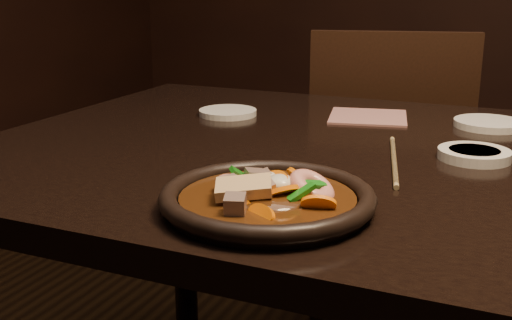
% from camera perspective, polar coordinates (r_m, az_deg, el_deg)
% --- Properties ---
extents(table, '(1.60, 0.90, 0.75)m').
position_cam_1_polar(table, '(1.03, 18.36, -4.44)').
color(table, black).
rests_on(table, floor).
extents(chair, '(0.52, 0.52, 0.89)m').
position_cam_1_polar(chair, '(1.78, 11.35, -1.67)').
color(chair, black).
rests_on(chair, floor).
extents(plate, '(0.26, 0.26, 0.03)m').
position_cam_1_polar(plate, '(0.77, 1.03, -3.51)').
color(plate, black).
rests_on(plate, table).
extents(stirfry, '(0.16, 0.17, 0.05)m').
position_cam_1_polar(stirfry, '(0.77, 1.09, -3.04)').
color(stirfry, '#381C0A').
rests_on(stirfry, plate).
extents(soy_dish, '(0.11, 0.11, 0.02)m').
position_cam_1_polar(soy_dish, '(1.03, 18.83, 0.47)').
color(soy_dish, white).
rests_on(soy_dish, table).
extents(saucer_left, '(0.12, 0.12, 0.01)m').
position_cam_1_polar(saucer_left, '(1.29, -2.52, 4.25)').
color(saucer_left, white).
rests_on(saucer_left, table).
extents(saucer_right, '(0.13, 0.13, 0.01)m').
position_cam_1_polar(saucer_right, '(1.26, 19.99, 3.05)').
color(saucer_right, white).
rests_on(saucer_right, table).
extents(chopsticks, '(0.07, 0.26, 0.01)m').
position_cam_1_polar(chopsticks, '(0.98, 12.17, -0.01)').
color(chopsticks, tan).
rests_on(chopsticks, table).
extents(napkin, '(0.18, 0.18, 0.00)m').
position_cam_1_polar(napkin, '(1.28, 9.93, 3.80)').
color(napkin, '#A26A63').
rests_on(napkin, table).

